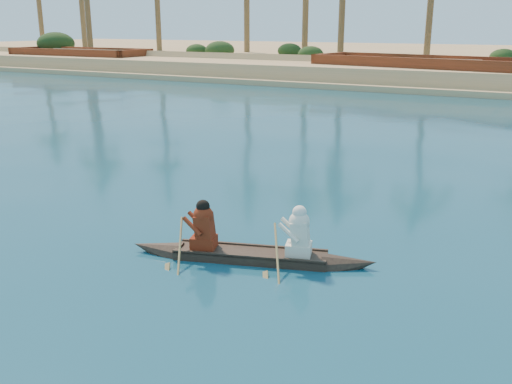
% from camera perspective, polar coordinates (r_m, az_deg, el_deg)
% --- Properties ---
extents(ground, '(160.00, 160.00, 0.00)m').
position_cam_1_polar(ground, '(13.98, 3.08, -0.14)').
color(ground, navy).
rests_on(ground, ground).
extents(sandy_embankment, '(150.00, 51.00, 1.50)m').
position_cam_1_polar(sandy_embankment, '(59.38, 23.39, 11.80)').
color(sandy_embankment, tan).
rests_on(sandy_embankment, ground).
extents(shrub_cluster, '(100.00, 6.00, 2.40)m').
position_cam_1_polar(shrub_cluster, '(44.08, 21.40, 11.72)').
color(shrub_cluster, black).
rests_on(shrub_cluster, ground).
extents(canoe, '(4.34, 1.85, 1.20)m').
position_cam_1_polar(canoe, '(10.01, -0.55, -5.55)').
color(canoe, '#392C1F').
rests_on(canoe, ground).
extents(barge_left, '(13.40, 4.50, 2.23)m').
position_cam_1_polar(barge_left, '(55.65, -17.19, 12.43)').
color(barge_left, maroon).
rests_on(barge_left, ground).
extents(barge_mid, '(14.35, 6.78, 2.30)m').
position_cam_1_polar(barge_mid, '(40.26, 15.76, 11.31)').
color(barge_mid, maroon).
rests_on(barge_mid, ground).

